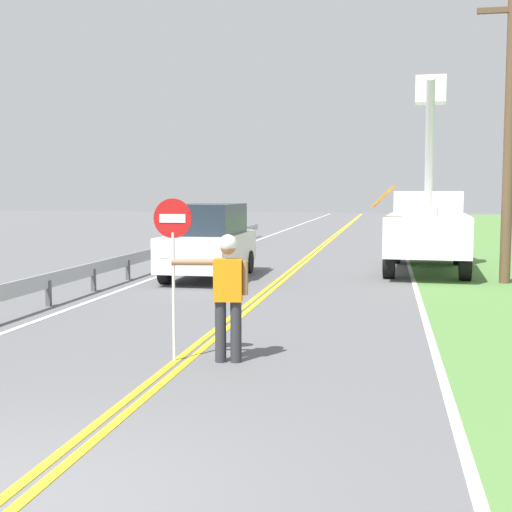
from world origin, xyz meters
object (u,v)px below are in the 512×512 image
flagger_worker (227,289)px  oncoming_suv_nearest (209,241)px  utility_bucket_truck (428,224)px  stop_sign_paddle (173,243)px  utility_pole_near (509,130)px

flagger_worker → oncoming_suv_nearest: size_ratio=0.40×
utility_bucket_truck → oncoming_suv_nearest: (-6.18, -3.38, -0.37)m
oncoming_suv_nearest → utility_bucket_truck: bearing=28.6°
oncoming_suv_nearest → flagger_worker: bearing=-73.8°
flagger_worker → oncoming_suv_nearest: bearing=106.2°
stop_sign_paddle → flagger_worker: bearing=7.3°
utility_bucket_truck → oncoming_suv_nearest: 7.05m
flagger_worker → oncoming_suv_nearest: (-2.72, 9.35, 0.01)m
stop_sign_paddle → utility_pole_near: bearing=58.3°
flagger_worker → utility_bucket_truck: utility_bucket_truck is taller
flagger_worker → utility_bucket_truck: 13.19m
utility_bucket_truck → utility_pole_near: (1.86, -2.97, 2.61)m
utility_bucket_truck → utility_pole_near: bearing=-57.9°
flagger_worker → oncoming_suv_nearest: 9.74m
oncoming_suv_nearest → utility_pole_near: 8.59m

